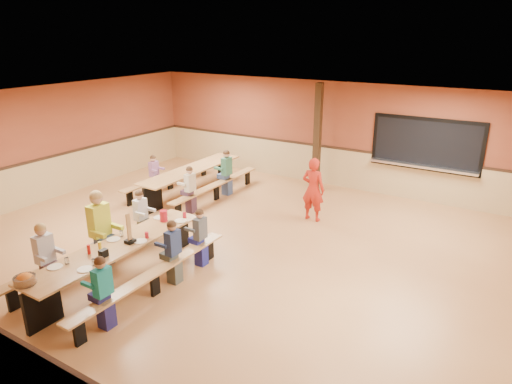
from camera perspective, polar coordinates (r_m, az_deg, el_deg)
The scene contains 23 objects.
ground at distance 9.65m, azimuth -2.59°, elevation -7.02°, with size 12.00×12.00×0.00m, color #9F683C.
room_envelope at distance 9.36m, azimuth -2.65°, elevation -3.24°, with size 12.04×10.04×3.02m.
kitchen_pass_through at distance 12.61m, azimuth 20.45°, elevation 5.34°, with size 2.78×0.28×1.38m.
structural_post at distance 12.90m, azimuth 7.67°, elevation 6.75°, with size 0.18×0.18×3.00m, color black.
cafeteria_table_main at distance 8.55m, azimuth -16.70°, elevation -7.64°, with size 1.91×3.70×0.74m.
cafeteria_table_second at distance 12.71m, azimuth -8.01°, elevation 1.98°, with size 1.91×3.70×0.74m.
seated_child_white_left at distance 8.65m, azimuth -24.83°, elevation -7.58°, with size 0.40×0.32×1.27m, color silver, non-canonical shape.
seated_adult_yellow at distance 9.21m, azimuth -18.93°, elevation -4.38°, with size 0.50×0.41×1.48m, color #D0DB31, non-canonical shape.
seated_child_grey_left at distance 9.91m, azimuth -14.17°, elevation -3.15°, with size 0.36×0.29×1.18m, color silver, non-canonical shape.
seated_child_teal_right at distance 7.37m, azimuth -18.50°, elevation -11.90°, with size 0.35×0.29×1.18m, color #177E82, non-canonical shape.
seated_child_navy_right at distance 8.29m, azimuth -10.28°, elevation -7.45°, with size 0.36×0.29×1.18m, color navy, non-canonical shape.
seated_child_char_right at distance 8.82m, azimuth -6.95°, elevation -5.71°, with size 0.34×0.27×1.14m, color #45494F, non-canonical shape.
seated_child_purple_sec at distance 12.80m, azimuth -12.59°, elevation 2.00°, with size 0.33×0.27×1.13m, color #8C5987, non-canonical shape.
seated_child_green_sec at distance 12.57m, azimuth -3.67°, elevation 2.41°, with size 0.39×0.32×1.24m, color #36765D, non-canonical shape.
seated_child_tan_sec at distance 11.41m, azimuth -8.21°, elevation 0.26°, with size 0.35×0.29×1.18m, color beige, non-canonical shape.
standing_woman at distance 10.86m, azimuth 7.16°, elevation 0.33°, with size 0.56×0.37×1.54m, color #B32214.
punch_pitcher at distance 9.21m, azimuth -11.47°, elevation -2.95°, with size 0.16×0.16×0.22m, color red.
chip_bowl at distance 7.71m, azimuth -26.94°, elevation -9.72°, with size 0.32×0.32×0.15m, color orange, non-canonical shape.
napkin_dispenser at distance 8.08m, azimuth -18.53°, elevation -7.27°, with size 0.10×0.14×0.13m, color black.
condiment_mustard at distance 8.29m, azimuth -18.93°, elevation -6.45°, with size 0.06×0.06×0.17m, color yellow.
condiment_ketchup at distance 8.25m, azimuth -20.18°, elevation -6.74°, with size 0.06×0.06×0.17m, color #B2140F.
table_paddle at distance 8.42m, azimuth -15.51°, elevation -5.29°, with size 0.16×0.16×0.56m.
place_settings at distance 8.43m, azimuth -16.88°, elevation -6.00°, with size 0.65×3.30×0.11m, color beige, non-canonical shape.
Camera 1 is at (4.90, -7.11, 4.30)m, focal length 32.00 mm.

